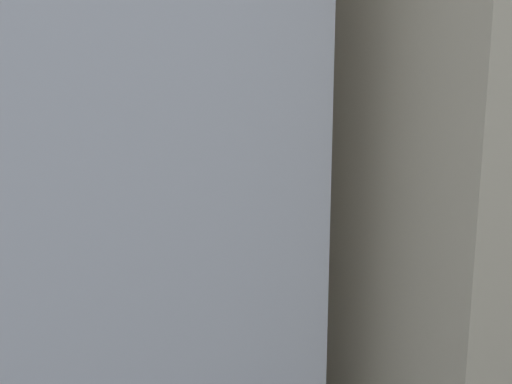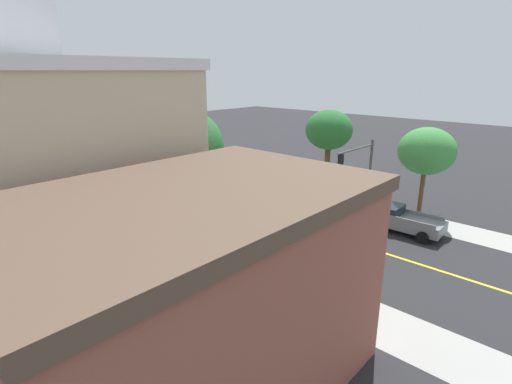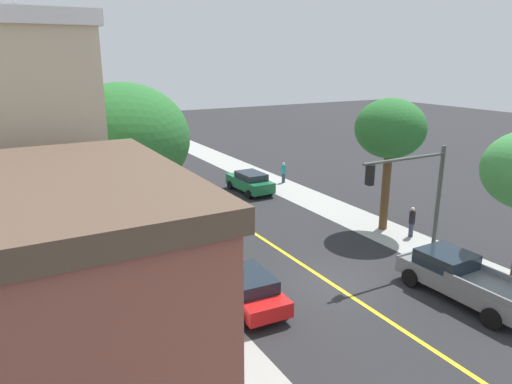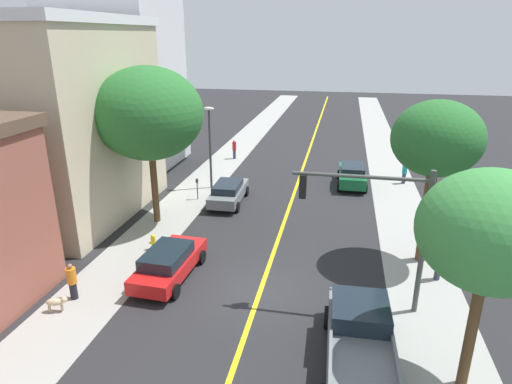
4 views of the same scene
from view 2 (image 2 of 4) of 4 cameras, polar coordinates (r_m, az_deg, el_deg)
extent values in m
plane|color=#262628|center=(27.34, 9.44, -5.90)|extent=(140.00, 140.00, 0.00)
cube|color=#9E9E99|center=(22.48, -0.28, -11.01)|extent=(3.10, 126.00, 0.01)
cube|color=#9E9E99|center=(32.89, 15.95, -2.29)|extent=(3.10, 126.00, 0.01)
cube|color=yellow|center=(27.34, 9.44, -5.89)|extent=(0.20, 126.00, 0.00)
cube|color=#935142|center=(13.45, -9.28, -15.72)|extent=(11.66, 7.71, 6.78)
cube|color=brown|center=(11.88, -10.12, -0.81)|extent=(11.96, 8.01, 0.50)
cube|color=beige|center=(21.61, -27.67, 1.01)|extent=(11.11, 10.75, 10.67)
cube|color=silver|center=(20.94, -29.87, 15.83)|extent=(11.41, 11.05, 0.50)
cube|color=#196638|center=(33.44, -25.88, 1.60)|extent=(1.39, 6.25, 0.24)
cylinder|color=brown|center=(34.36, 10.26, 2.81)|extent=(0.48, 0.48, 4.44)
ellipsoid|color=#286B2D|center=(33.65, 10.59, 8.91)|extent=(3.92, 3.92, 3.33)
cylinder|color=brown|center=(25.53, -11.01, -2.84)|extent=(0.37, 0.37, 4.02)
ellipsoid|color=#286B2D|center=(24.43, -11.58, 6.46)|extent=(5.84, 5.84, 4.96)
cylinder|color=brown|center=(31.15, 22.90, -0.51)|extent=(0.32, 0.32, 3.72)
ellipsoid|color=#3D8E42|center=(30.38, 23.63, 5.50)|extent=(3.95, 3.95, 3.36)
cylinder|color=yellow|center=(24.51, -3.56, -7.70)|extent=(0.24, 0.24, 0.63)
sphere|color=yellow|center=(24.35, -3.58, -6.87)|extent=(0.22, 0.22, 0.22)
cylinder|color=yellow|center=(24.39, -3.85, -7.75)|extent=(0.10, 0.10, 0.10)
cylinder|color=yellow|center=(24.61, -3.27, -7.51)|extent=(0.10, 0.10, 0.10)
cylinder|color=#4C4C51|center=(29.63, -13.55, -3.11)|extent=(0.07, 0.07, 1.14)
cube|color=#2D2D33|center=(29.40, -13.65, -1.83)|extent=(0.12, 0.18, 0.26)
cylinder|color=#474C47|center=(31.44, 16.22, 2.24)|extent=(0.20, 0.20, 5.72)
cylinder|color=#474C47|center=(28.76, 14.41, 6.10)|extent=(4.91, 0.14, 0.14)
cube|color=black|center=(27.10, 12.25, 4.50)|extent=(0.26, 0.32, 0.90)
sphere|color=red|center=(27.03, 12.29, 5.12)|extent=(0.20, 0.20, 0.20)
sphere|color=yellow|center=(27.10, 12.25, 4.50)|extent=(0.20, 0.20, 0.20)
sphere|color=green|center=(27.16, 12.21, 3.89)|extent=(0.20, 0.20, 0.20)
cylinder|color=#38383D|center=(31.05, -16.04, 1.75)|extent=(0.16, 0.16, 5.39)
ellipsoid|color=silver|center=(30.44, -16.48, 6.92)|extent=(0.70, 0.36, 0.24)
cube|color=red|center=(24.17, 3.44, -7.27)|extent=(2.02, 4.66, 0.60)
cube|color=#19232D|center=(23.81, 3.88, -6.22)|extent=(1.71, 2.55, 0.51)
cylinder|color=black|center=(24.65, -0.63, -7.50)|extent=(0.25, 0.65, 0.64)
cylinder|color=black|center=(25.83, 2.27, -6.31)|extent=(0.25, 0.65, 0.64)
cylinder|color=black|center=(22.80, 4.76, -9.74)|extent=(0.25, 0.65, 0.64)
cylinder|color=black|center=(24.07, 7.59, -8.31)|extent=(0.25, 0.65, 0.64)
cube|color=slate|center=(30.63, -10.04, -2.07)|extent=(1.84, 4.52, 0.64)
cube|color=#19232D|center=(30.29, -9.83, -1.22)|extent=(1.58, 2.45, 0.43)
cylinder|color=black|center=(31.36, -12.95, -2.41)|extent=(0.24, 0.65, 0.64)
cylinder|color=black|center=(32.33, -10.49, -1.65)|extent=(0.24, 0.65, 0.64)
cylinder|color=black|center=(29.14, -9.49, -3.73)|extent=(0.24, 0.65, 0.64)
cylinder|color=black|center=(30.19, -6.96, -2.86)|extent=(0.24, 0.65, 0.64)
cube|color=#196638|center=(39.07, -5.69, 2.45)|extent=(1.89, 4.44, 0.75)
cube|color=#19232D|center=(38.76, -5.49, 3.27)|extent=(1.63, 2.41, 0.48)
cylinder|color=black|center=(39.63, -8.06, 2.02)|extent=(0.23, 0.64, 0.64)
cylinder|color=black|center=(40.78, -6.16, 2.53)|extent=(0.23, 0.64, 0.64)
cylinder|color=black|center=(37.55, -5.15, 1.26)|extent=(0.23, 0.64, 0.64)
cylinder|color=black|center=(38.76, -3.23, 1.81)|extent=(0.23, 0.64, 0.64)
cube|color=slate|center=(28.79, 20.22, -3.94)|extent=(2.19, 5.75, 0.71)
cube|color=#19232D|center=(28.91, 18.48, -2.26)|extent=(1.94, 2.10, 0.62)
cube|color=slate|center=(27.44, 21.81, -4.09)|extent=(0.17, 2.97, 0.24)
cube|color=slate|center=(29.14, 23.08, -3.02)|extent=(0.17, 2.97, 0.24)
cylinder|color=black|center=(28.70, 15.80, -4.34)|extent=(0.30, 0.81, 0.80)
cylinder|color=black|center=(30.47, 17.49, -3.21)|extent=(0.30, 0.81, 0.80)
cylinder|color=black|center=(27.45, 23.12, -6.13)|extent=(0.30, 0.81, 0.80)
cylinder|color=black|center=(29.29, 24.42, -4.83)|extent=(0.30, 0.81, 0.80)
cylinder|color=#33384C|center=(38.17, -22.27, 0.37)|extent=(0.25, 0.25, 0.78)
cylinder|color=red|center=(37.97, -22.40, 1.44)|extent=(0.33, 0.33, 0.71)
sphere|color=beige|center=(37.86, -22.48, 2.12)|extent=(0.22, 0.22, 0.22)
cylinder|color=#33384C|center=(34.38, 12.93, -0.52)|extent=(0.25, 0.25, 0.79)
cylinder|color=black|center=(34.17, 13.01, 0.68)|extent=(0.34, 0.34, 0.72)
sphere|color=beige|center=(34.04, 13.07, 1.44)|extent=(0.22, 0.22, 0.22)
cylinder|color=black|center=(20.75, 2.91, -12.50)|extent=(0.29, 0.29, 0.72)
cylinder|color=orange|center=(20.41, 2.94, -10.82)|extent=(0.39, 0.39, 0.66)
sphere|color=#936B4C|center=(20.21, 2.96, -9.74)|extent=(0.20, 0.20, 0.20)
cylinder|color=#33384C|center=(42.40, -3.01, 3.25)|extent=(0.26, 0.26, 0.75)
cylinder|color=teal|center=(42.23, -3.03, 4.19)|extent=(0.35, 0.35, 0.68)
sphere|color=beige|center=(42.13, -3.04, 4.78)|extent=(0.21, 0.21, 0.21)
ellipsoid|color=#C6B28C|center=(20.08, 4.70, -13.44)|extent=(0.73, 0.47, 0.30)
sphere|color=#C6B28C|center=(20.34, 5.12, -12.74)|extent=(0.24, 0.24, 0.24)
cylinder|color=#C6B28C|center=(20.42, 4.95, -13.82)|extent=(0.10, 0.10, 0.27)
cylinder|color=#C6B28C|center=(20.04, 4.42, -14.45)|extent=(0.10, 0.10, 0.27)
camera|label=1|loc=(30.49, -51.98, 2.74)|focal=34.74mm
camera|label=3|loc=(9.28, 52.63, 4.75)|focal=33.15mm
camera|label=4|loc=(24.35, 48.71, 10.34)|focal=30.71mm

